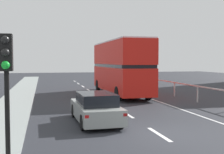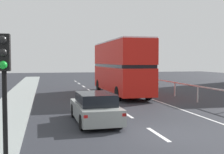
% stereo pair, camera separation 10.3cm
% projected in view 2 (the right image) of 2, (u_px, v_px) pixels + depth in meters
% --- Properties ---
extents(ground_plane, '(73.33, 120.00, 0.10)m').
position_uv_depth(ground_plane, '(156.00, 135.00, 11.13)').
color(ground_plane, '#27292F').
extents(lane_paint_markings, '(3.58, 46.00, 0.01)m').
position_uv_depth(lane_paint_markings, '(137.00, 101.00, 20.08)').
color(lane_paint_markings, silver).
rests_on(lane_paint_markings, ground).
extents(bridge_side_railing, '(0.10, 42.00, 1.12)m').
position_uv_depth(bridge_side_railing, '(185.00, 87.00, 21.15)').
color(bridge_side_railing, '#BCB4B1').
rests_on(bridge_side_railing, ground).
extents(double_decker_bus_red, '(2.54, 10.26, 4.34)m').
position_uv_depth(double_decker_bus_red, '(120.00, 66.00, 23.81)').
color(double_decker_bus_red, red).
rests_on(double_decker_bus_red, ground).
extents(hatchback_car_near, '(1.83, 4.26, 1.34)m').
position_uv_depth(hatchback_car_near, '(95.00, 108.00, 13.08)').
color(hatchback_car_near, gray).
rests_on(hatchback_car_near, ground).
extents(traffic_signal_pole, '(0.30, 0.42, 3.27)m').
position_uv_depth(traffic_signal_pole, '(4.00, 68.00, 7.10)').
color(traffic_signal_pole, black).
rests_on(traffic_signal_pole, near_sidewalk_kerb).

